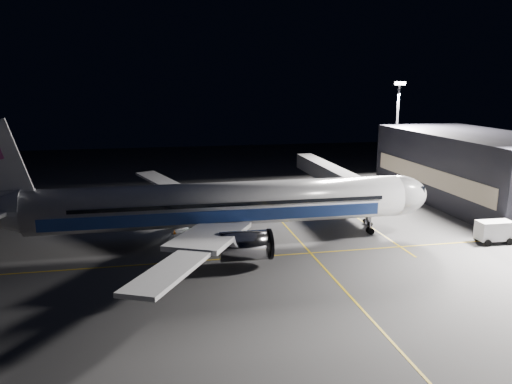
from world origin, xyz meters
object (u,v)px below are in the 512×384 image
object	(u,v)px
floodlight_mast_north	(397,123)
safety_cone_a	(253,218)
safety_cone_b	(174,232)
airliner	(215,205)
baggage_tug	(190,216)
service_truck	(498,231)
safety_cone_c	(160,217)
jet_bridge	(336,177)

from	to	relation	value
floodlight_mast_north	safety_cone_a	xyz separation A→B (m)	(-34.00, -21.70, -12.09)
safety_cone_a	safety_cone_b	world-z (taller)	safety_cone_b
airliner	safety_cone_a	xyz separation A→B (m)	(7.08, 10.29, -4.88)
floodlight_mast_north	baggage_tug	distance (m)	49.47
service_truck	safety_cone_b	bearing A→B (deg)	165.09
airliner	baggage_tug	distance (m)	12.39
service_truck	safety_cone_c	bearing A→B (deg)	156.42
baggage_tug	airliner	bearing A→B (deg)	-69.49
floodlight_mast_north	safety_cone_b	size ratio (longest dim) A/B	30.10
floodlight_mast_north	service_truck	xyz separation A→B (m)	(-4.80, -38.96, -10.79)
airliner	safety_cone_b	xyz separation A→B (m)	(-5.08, 5.33, -4.82)
floodlight_mast_north	safety_cone_c	distance (m)	52.87
floodlight_mast_north	service_truck	world-z (taller)	floodlight_mast_north
floodlight_mast_north	safety_cone_c	xyz separation A→B (m)	(-48.00, -18.59, -12.08)
jet_bridge	baggage_tug	size ratio (longest dim) A/B	11.90
safety_cone_a	safety_cone_c	xyz separation A→B (m)	(-14.00, 3.10, 0.00)
safety_cone_a	jet_bridge	bearing A→B (deg)	25.89
airliner	floodlight_mast_north	size ratio (longest dim) A/B	2.97
floodlight_mast_north	baggage_tug	xyz separation A→B (m)	(-43.48, -20.61, -11.49)
service_truck	safety_cone_c	xyz separation A→B (m)	(-43.20, 20.36, -1.29)
baggage_tug	floodlight_mast_north	bearing A→B (deg)	33.96
safety_cone_a	safety_cone_b	size ratio (longest dim) A/B	0.83
safety_cone_b	safety_cone_c	xyz separation A→B (m)	(-1.84, 8.06, -0.05)
baggage_tug	safety_cone_b	world-z (taller)	baggage_tug
jet_bridge	safety_cone_c	xyz separation A→B (m)	(-30.00, -4.66, -4.29)
safety_cone_b	safety_cone_c	world-z (taller)	safety_cone_b
jet_bridge	baggage_tug	bearing A→B (deg)	-165.30
airliner	baggage_tug	world-z (taller)	airliner
floodlight_mast_north	baggage_tug	world-z (taller)	floodlight_mast_north
baggage_tug	safety_cone_c	size ratio (longest dim) A/B	4.97
airliner	service_truck	xyz separation A→B (m)	(36.28, -6.97, -3.58)
safety_cone_b	baggage_tug	bearing A→B (deg)	66.08
airliner	service_truck	bearing A→B (deg)	-10.88
baggage_tug	safety_cone_c	world-z (taller)	baggage_tug
safety_cone_a	safety_cone_b	bearing A→B (deg)	-157.82
jet_bridge	safety_cone_a	size ratio (longest dim) A/B	60.09
jet_bridge	baggage_tug	xyz separation A→B (m)	(-25.48, -6.68, -3.71)
safety_cone_c	baggage_tug	bearing A→B (deg)	-24.06
jet_bridge	safety_cone_c	world-z (taller)	jet_bridge
airliner	safety_cone_b	distance (m)	8.80
floodlight_mast_north	safety_cone_b	distance (m)	54.64
baggage_tug	safety_cone_b	xyz separation A→B (m)	(-2.68, -6.04, -0.53)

